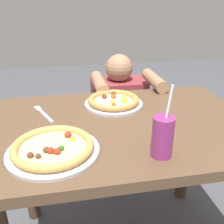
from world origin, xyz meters
TOP-DOWN VIEW (x-y plane):
  - dining_table at (0.00, 0.00)m, footprint 1.12×0.77m
  - pizza_near at (-0.29, -0.18)m, footprint 0.32×0.32m
  - pizza_far at (-0.01, 0.19)m, footprint 0.28×0.28m
  - drink_cup_colored at (0.07, -0.26)m, footprint 0.07×0.07m
  - fork at (-0.34, 0.16)m, footprint 0.10×0.19m
  - diner_seated at (0.12, 0.65)m, footprint 0.40×0.51m

SIDE VIEW (x-z plane):
  - diner_seated at x=0.12m, z-range -0.04..0.86m
  - dining_table at x=0.00m, z-range 0.25..1.00m
  - fork at x=-0.34m, z-range 0.75..0.75m
  - pizza_near at x=-0.29m, z-range 0.75..0.79m
  - pizza_far at x=-0.01m, z-range 0.75..0.79m
  - drink_cup_colored at x=0.07m, z-range 0.70..0.94m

